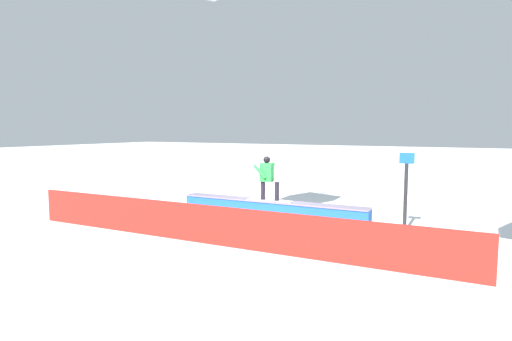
{
  "coord_description": "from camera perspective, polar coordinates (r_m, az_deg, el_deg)",
  "views": [
    {
      "loc": [
        -5.77,
        11.96,
        2.93
      ],
      "look_at": [
        0.02,
        1.0,
        1.69
      ],
      "focal_mm": 29.22,
      "sensor_mm": 36.0,
      "label": 1
    }
  ],
  "objects": [
    {
      "name": "ground_plane",
      "position": [
        13.6,
        2.07,
        -6.72
      ],
      "size": [
        120.0,
        120.0,
        0.0
      ],
      "primitive_type": "plane",
      "color": "white"
    },
    {
      "name": "snowboarder",
      "position": [
        13.42,
        1.59,
        -0.86
      ],
      "size": [
        1.53,
        0.46,
        1.43
      ],
      "color": "silver",
      "rests_on": "grind_box"
    },
    {
      "name": "trail_marker",
      "position": [
        12.47,
        19.81,
        -2.57
      ],
      "size": [
        0.4,
        0.1,
        2.26
      ],
      "color": "#262628",
      "rests_on": "ground_plane"
    },
    {
      "name": "grind_box",
      "position": [
        13.55,
        2.07,
        -5.55
      ],
      "size": [
        6.35,
        0.66,
        0.62
      ],
      "color": "blue",
      "rests_on": "ground_plane"
    },
    {
      "name": "safety_fence",
      "position": [
        10.67,
        -5.79,
        -7.48
      ],
      "size": [
        12.46,
        0.26,
        1.0
      ],
      "primitive_type": "cube",
      "rotation": [
        0.0,
        0.0,
        0.02
      ],
      "color": "red",
      "rests_on": "ground_plane"
    }
  ]
}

